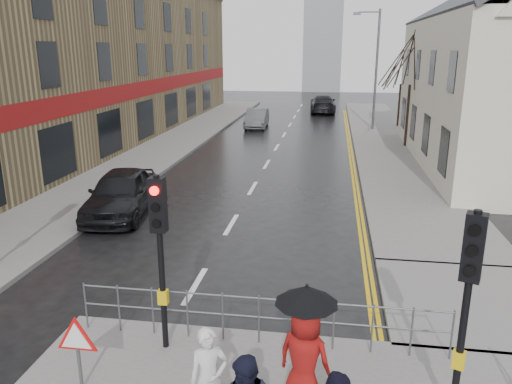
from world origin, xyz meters
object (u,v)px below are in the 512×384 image
(pedestrian_with_umbrella, at_px, (305,347))
(car_parked, at_px, (121,193))
(car_mid, at_px, (257,118))
(pedestrian_a, at_px, (209,378))

(pedestrian_with_umbrella, height_order, car_parked, pedestrian_with_umbrella)
(car_parked, relative_size, car_mid, 1.12)
(pedestrian_a, height_order, car_parked, pedestrian_a)
(pedestrian_a, distance_m, car_parked, 11.09)
(car_mid, bearing_deg, pedestrian_with_umbrella, -81.88)
(pedestrian_a, xyz_separation_m, pedestrian_with_umbrella, (1.38, 0.51, 0.35))
(car_parked, xyz_separation_m, car_mid, (1.71, 20.28, -0.11))
(pedestrian_a, distance_m, car_mid, 30.14)
(car_parked, height_order, car_mid, car_parked)
(pedestrian_a, bearing_deg, car_mid, 73.53)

